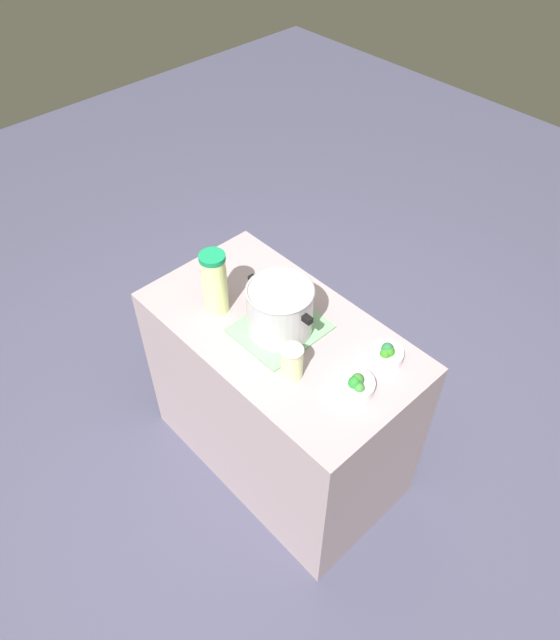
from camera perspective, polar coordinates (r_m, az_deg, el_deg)
name	(u,v)px	position (r m, az deg, el deg)	size (l,w,h in m)	color
ground_plane	(280,452)	(2.94, 0.00, -12.63)	(8.00, 8.00, 0.00)	#46455E
counter_slab	(280,398)	(2.58, 0.00, -7.55)	(1.11, 0.61, 0.87)	gray
dish_cloth	(280,328)	(2.25, 0.00, -0.74)	(0.28, 0.32, 0.01)	#74A979
cooking_pot	(280,308)	(2.17, 0.00, 1.19)	(0.32, 0.25, 0.20)	#B7B7BC
lemonade_pitcher	(215,283)	(2.25, -6.32, 3.61)	(0.10, 0.10, 0.27)	#E3ED94
mason_jar	(292,362)	(2.05, 1.15, -4.09)	(0.08, 0.08, 0.13)	beige
broccoli_bowl_front	(356,385)	(2.05, 7.30, -6.22)	(0.14, 0.14, 0.07)	silver
broccoli_bowl_center	(386,354)	(2.16, 10.25, -3.24)	(0.12, 0.12, 0.08)	silver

